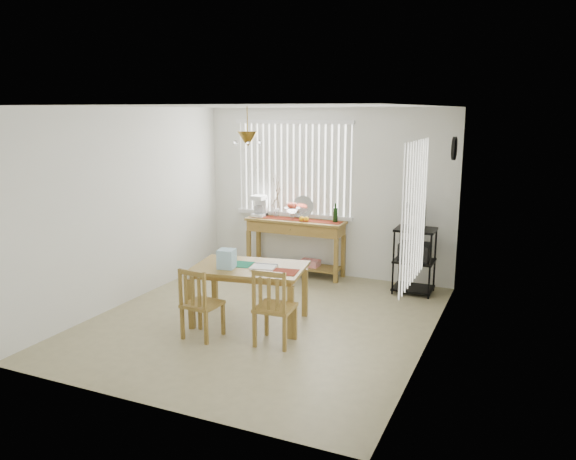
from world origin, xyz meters
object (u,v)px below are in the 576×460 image
at_px(wire_cart, 415,254).
at_px(chair_right, 274,307).
at_px(cart_items, 417,216).
at_px(chair_left, 200,304).
at_px(sideboard, 296,233).
at_px(dining_table, 250,273).

height_order(wire_cart, chair_right, wire_cart).
relative_size(cart_items, chair_left, 0.46).
xyz_separation_m(sideboard, cart_items, (1.89, -0.15, 0.45)).
xyz_separation_m(cart_items, chair_right, (-1.04, -2.47, -0.68)).
distance_m(sideboard, wire_cart, 1.90).
xyz_separation_m(cart_items, dining_table, (-1.60, -1.97, -0.48)).
distance_m(wire_cart, chair_right, 2.67).
bearing_deg(chair_left, cart_items, 54.50).
bearing_deg(wire_cart, chair_right, -112.91).
bearing_deg(cart_items, chair_left, -125.50).
height_order(cart_items, chair_left, cart_items).
xyz_separation_m(wire_cart, chair_left, (-1.88, -2.63, -0.15)).
height_order(cart_items, dining_table, cart_items).
bearing_deg(dining_table, chair_right, -41.69).
distance_m(cart_items, chair_right, 2.76).
height_order(sideboard, chair_left, sideboard).
bearing_deg(chair_left, chair_right, 11.34).
bearing_deg(chair_right, wire_cart, 67.09).
height_order(wire_cart, dining_table, wire_cart).
bearing_deg(dining_table, sideboard, 97.82).
distance_m(wire_cart, dining_table, 2.53).
relative_size(sideboard, chair_left, 1.89).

